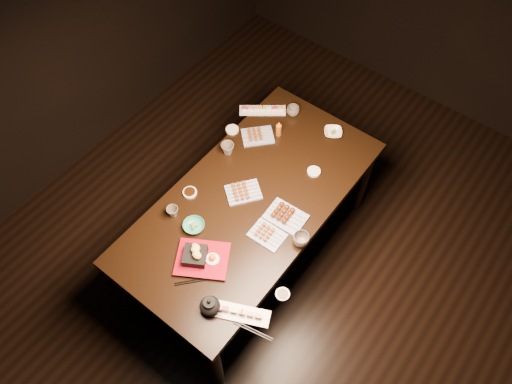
# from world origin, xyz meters

# --- Properties ---
(ground) EXTENTS (5.00, 5.00, 0.00)m
(ground) POSITION_xyz_m (0.00, 0.00, 0.00)
(ground) COLOR black
(ground) RESTS_ON ground
(dining_table) EXTENTS (1.37, 1.98, 0.75)m
(dining_table) POSITION_xyz_m (-0.28, 0.22, 0.38)
(dining_table) COLOR black
(dining_table) RESTS_ON ground
(sushi_platter_near) EXTENTS (0.36, 0.24, 0.04)m
(sushi_platter_near) POSITION_xyz_m (0.12, -0.40, 0.77)
(sushi_platter_near) COLOR white
(sushi_platter_near) RESTS_ON dining_table
(sushi_platter_far) EXTENTS (0.31, 0.27, 0.04)m
(sushi_platter_far) POSITION_xyz_m (-0.67, 0.86, 0.77)
(sushi_platter_far) COLOR white
(sushi_platter_far) RESTS_ON dining_table
(yakitori_plate_center) EXTENTS (0.25, 0.26, 0.05)m
(yakitori_plate_center) POSITION_xyz_m (-0.34, 0.23, 0.78)
(yakitori_plate_center) COLOR #828EB6
(yakitori_plate_center) RESTS_ON dining_table
(yakitori_plate_right) EXTENTS (0.21, 0.15, 0.05)m
(yakitori_plate_right) POSITION_xyz_m (-0.04, 0.08, 0.78)
(yakitori_plate_right) COLOR #828EB6
(yakitori_plate_right) RESTS_ON dining_table
(yakitori_plate_left) EXTENTS (0.25, 0.26, 0.05)m
(yakitori_plate_left) POSITION_xyz_m (-0.55, 0.65, 0.78)
(yakitori_plate_left) COLOR #828EB6
(yakitori_plate_left) RESTS_ON dining_table
(tsukune_plate) EXTENTS (0.25, 0.19, 0.06)m
(tsukune_plate) POSITION_xyz_m (-0.03, 0.25, 0.78)
(tsukune_plate) COLOR #828EB6
(tsukune_plate) RESTS_ON dining_table
(edamame_bowl_green) EXTENTS (0.14, 0.14, 0.04)m
(edamame_bowl_green) POSITION_xyz_m (-0.42, -0.15, 0.77)
(edamame_bowl_green) COLOR #2F9071
(edamame_bowl_green) RESTS_ON dining_table
(edamame_bowl_cream) EXTENTS (0.17, 0.17, 0.03)m
(edamame_bowl_cream) POSITION_xyz_m (-0.16, 0.98, 0.76)
(edamame_bowl_cream) COLOR #F8E8CB
(edamame_bowl_cream) RESTS_ON dining_table
(tempura_tray) EXTENTS (0.38, 0.36, 0.11)m
(tempura_tray) POSITION_xyz_m (-0.24, -0.28, 0.80)
(tempura_tray) COLOR black
(tempura_tray) RESTS_ON dining_table
(teacup_near_left) EXTENTS (0.09, 0.09, 0.07)m
(teacup_near_left) POSITION_xyz_m (-0.58, -0.16, 0.78)
(teacup_near_left) COLOR brown
(teacup_near_left) RESTS_ON dining_table
(teacup_mid_right) EXTENTS (0.13, 0.13, 0.08)m
(teacup_mid_right) POSITION_xyz_m (0.14, 0.16, 0.79)
(teacup_mid_right) COLOR brown
(teacup_mid_right) RESTS_ON dining_table
(teacup_far_left) EXTENTS (0.12, 0.12, 0.08)m
(teacup_far_left) POSITION_xyz_m (-0.62, 0.42, 0.79)
(teacup_far_left) COLOR brown
(teacup_far_left) RESTS_ON dining_table
(teacup_far_right) EXTENTS (0.11, 0.11, 0.07)m
(teacup_far_right) POSITION_xyz_m (-0.48, 0.96, 0.78)
(teacup_far_right) COLOR brown
(teacup_far_right) RESTS_ON dining_table
(teapot) EXTENTS (0.15, 0.15, 0.11)m
(teapot) POSITION_xyz_m (-0.01, -0.47, 0.81)
(teapot) COLOR black
(teapot) RESTS_ON dining_table
(condiment_bottle) EXTENTS (0.04, 0.04, 0.12)m
(condiment_bottle) POSITION_xyz_m (-0.45, 0.75, 0.81)
(condiment_bottle) COLOR brown
(condiment_bottle) RESTS_ON dining_table
(sauce_dish_west) EXTENTS (0.12, 0.12, 0.02)m
(sauce_dish_west) POSITION_xyz_m (-0.61, 0.02, 0.76)
(sauce_dish_west) COLOR white
(sauce_dish_west) RESTS_ON dining_table
(sauce_dish_east) EXTENTS (0.09, 0.09, 0.02)m
(sauce_dish_east) POSITION_xyz_m (-0.08, 0.63, 0.76)
(sauce_dish_east) COLOR white
(sauce_dish_east) RESTS_ON dining_table
(sauce_dish_se) EXTENTS (0.09, 0.09, 0.01)m
(sauce_dish_se) POSITION_xyz_m (0.25, -0.17, 0.76)
(sauce_dish_se) COLOR white
(sauce_dish_se) RESTS_ON dining_table
(sauce_dish_nw) EXTENTS (0.12, 0.12, 0.02)m
(sauce_dish_nw) POSITION_xyz_m (-0.72, 0.59, 0.76)
(sauce_dish_nw) COLOR white
(sauce_dish_nw) RESTS_ON dining_table
(chopsticks_near) EXTENTS (0.16, 0.18, 0.01)m
(chopsticks_near) POSITION_xyz_m (-0.19, -0.41, 0.75)
(chopsticks_near) COLOR black
(chopsticks_near) RESTS_ON dining_table
(chopsticks_se) EXTENTS (0.23, 0.07, 0.01)m
(chopsticks_se) POSITION_xyz_m (0.24, -0.43, 0.75)
(chopsticks_se) COLOR black
(chopsticks_se) RESTS_ON dining_table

